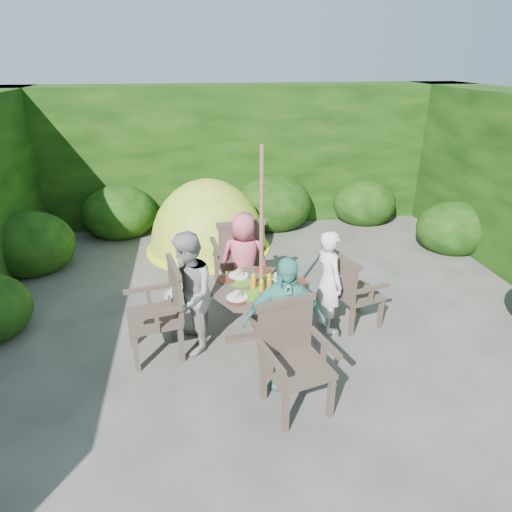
{
  "coord_description": "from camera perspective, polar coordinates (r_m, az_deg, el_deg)",
  "views": [
    {
      "loc": [
        -0.91,
        -4.72,
        2.99
      ],
      "look_at": [
        -0.21,
        0.06,
        0.85
      ],
      "focal_mm": 32.0,
      "sensor_mm": 36.0,
      "label": 1
    }
  ],
  "objects": [
    {
      "name": "child_front",
      "position": [
        4.34,
        3.57,
        -8.36
      ],
      "size": [
        0.81,
        0.37,
        1.35
      ],
      "primitive_type": "imported",
      "rotation": [
        0.0,
        0.0,
        -0.05
      ],
      "color": "teal",
      "rests_on": "ground"
    },
    {
      "name": "garden_chair_front",
      "position": [
        4.2,
        4.64,
        -12.27
      ],
      "size": [
        0.7,
        0.65,
        0.97
      ],
      "rotation": [
        0.0,
        0.0,
        0.26
      ],
      "color": "#3A2E26",
      "rests_on": "ground"
    },
    {
      "name": "child_right",
      "position": [
        5.28,
        9.06,
        -3.17
      ],
      "size": [
        0.39,
        0.5,
        1.23
      ],
      "primitive_type": "imported",
      "rotation": [
        0.0,
        0.0,
        1.81
      ],
      "color": "white",
      "rests_on": "ground"
    },
    {
      "name": "child_left",
      "position": [
        4.87,
        -8.46,
        -4.74
      ],
      "size": [
        0.58,
        0.71,
        1.36
      ],
      "primitive_type": "imported",
      "rotation": [
        0.0,
        0.0,
        -1.47
      ],
      "color": "#A0A09B",
      "rests_on": "ground"
    },
    {
      "name": "parasol_pole",
      "position": [
        4.82,
        0.69,
        0.81
      ],
      "size": [
        0.05,
        0.05,
        2.2
      ],
      "primitive_type": "cylinder",
      "rotation": [
        0.0,
        0.0,
        0.12
      ],
      "color": "brown",
      "rests_on": "ground"
    },
    {
      "name": "hedge_enclosure",
      "position": [
        6.37,
        0.16,
        8.02
      ],
      "size": [
        9.0,
        9.0,
        2.5
      ],
      "color": "black",
      "rests_on": "ground"
    },
    {
      "name": "ground",
      "position": [
        5.66,
        2.16,
        -8.0
      ],
      "size": [
        60.0,
        60.0,
        0.0
      ],
      "primitive_type": "plane",
      "color": "#43403C",
      "rests_on": "ground"
    },
    {
      "name": "garden_chair_back",
      "position": [
        6.0,
        -2.15,
        0.04
      ],
      "size": [
        0.7,
        0.64,
        1.06
      ],
      "rotation": [
        0.0,
        0.0,
        3.26
      ],
      "color": "#3A2E26",
      "rests_on": "ground"
    },
    {
      "name": "garden_chair_right",
      "position": [
        5.46,
        11.94,
        -4.14
      ],
      "size": [
        0.6,
        0.64,
        0.88
      ],
      "rotation": [
        0.0,
        0.0,
        1.86
      ],
      "color": "#3A2E26",
      "rests_on": "ground"
    },
    {
      "name": "patio_table",
      "position": [
        5.06,
        0.7,
        -4.88
      ],
      "size": [
        1.25,
        1.25,
        0.79
      ],
      "rotation": [
        0.0,
        0.0,
        0.12
      ],
      "color": "#3A2E26",
      "rests_on": "ground"
    },
    {
      "name": "garden_chair_left",
      "position": [
        4.93,
        -11.75,
        -6.56
      ],
      "size": [
        0.64,
        0.69,
        1.0
      ],
      "rotation": [
        0.0,
        0.0,
        -1.36
      ],
      "color": "#3A2E26",
      "rests_on": "ground"
    },
    {
      "name": "child_back",
      "position": [
        5.72,
        -1.51,
        -0.56
      ],
      "size": [
        0.68,
        0.51,
        1.24
      ],
      "primitive_type": "imported",
      "rotation": [
        0.0,
        0.0,
        2.94
      ],
      "color": "#CF556A",
      "rests_on": "ground"
    },
    {
      "name": "dome_tent",
      "position": [
        7.72,
        -5.89,
        0.95
      ],
      "size": [
        2.19,
        2.19,
        2.35
      ],
      "rotation": [
        0.0,
        0.0,
        0.15
      ],
      "color": "#8BC225",
      "rests_on": "ground"
    }
  ]
}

